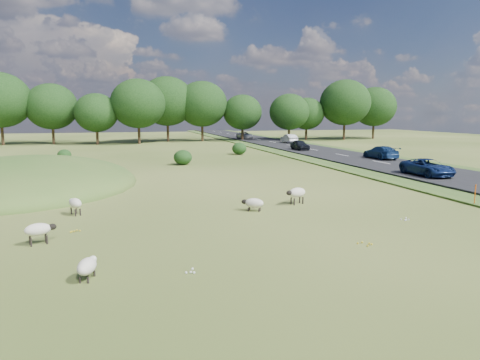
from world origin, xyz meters
name	(u,v)px	position (x,y,z in m)	size (l,w,h in m)	color
ground	(176,167)	(0.00, 20.00, 0.00)	(160.00, 160.00, 0.00)	#324A17
mound	(22,185)	(-12.00, 12.00, 0.00)	(16.00, 20.00, 4.00)	#33561E
road	(319,152)	(20.00, 30.00, 0.12)	(8.00, 150.00, 0.25)	black
treeline	(144,105)	(-1.06, 55.44, 6.57)	(96.28, 14.66, 11.70)	black
shrubs	(183,153)	(1.56, 26.28, 0.71)	(21.88, 10.87, 1.49)	black
marker_post	(475,195)	(13.82, -2.22, 0.60)	(0.06, 0.06, 1.20)	#D8590C
sheep_0	(254,203)	(1.56, -0.26, 0.44)	(1.21, 0.97, 0.69)	beige
sheep_1	(75,203)	(-7.37, 1.37, 0.60)	(0.88, 1.22, 0.85)	beige
sheep_2	(39,230)	(-8.23, -3.54, 0.60)	(1.23, 0.80, 0.86)	beige
sheep_3	(297,193)	(4.40, 0.74, 0.66)	(1.37, 0.89, 0.95)	beige
sheep_4	(87,266)	(-6.15, -7.79, 0.42)	(0.76, 1.22, 0.67)	beige
car_0	(245,135)	(18.10, 58.77, 0.94)	(2.29, 4.98, 1.38)	silver
car_2	(289,139)	(21.90, 45.29, 0.96)	(1.50, 4.30, 1.42)	silver
car_3	(381,152)	(21.90, 19.03, 0.94)	(1.93, 4.74, 1.38)	navy
car_4	(300,145)	(18.10, 31.97, 0.91)	(1.55, 3.86, 1.32)	black
car_5	(427,167)	(18.10, 6.95, 0.90)	(2.16, 4.68, 1.30)	navy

